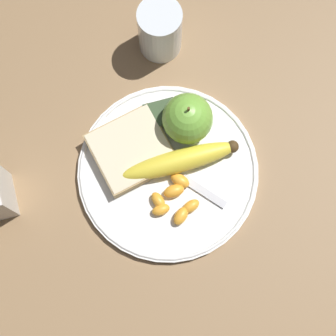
# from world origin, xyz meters

# --- Properties ---
(ground_plane) EXTENTS (3.00, 3.00, 0.00)m
(ground_plane) POSITION_xyz_m (0.00, 0.00, 0.00)
(ground_plane) COLOR olive
(plate) EXTENTS (0.28, 0.28, 0.01)m
(plate) POSITION_xyz_m (0.00, 0.00, 0.01)
(plate) COLOR white
(plate) RESTS_ON ground_plane
(juice_glass) EXTENTS (0.07, 0.07, 0.10)m
(juice_glass) POSITION_xyz_m (-0.04, -0.21, 0.05)
(juice_glass) COLOR silver
(juice_glass) RESTS_ON ground_plane
(apple) EXTENTS (0.08, 0.08, 0.09)m
(apple) POSITION_xyz_m (-0.05, -0.06, 0.05)
(apple) COLOR #72B23D
(apple) RESTS_ON plate
(banana) EXTENTS (0.18, 0.04, 0.03)m
(banana) POSITION_xyz_m (-0.02, -0.01, 0.03)
(banana) COLOR yellow
(banana) RESTS_ON plate
(bread_slice) EXTENTS (0.13, 0.13, 0.02)m
(bread_slice) POSITION_xyz_m (0.05, -0.04, 0.02)
(bread_slice) COLOR tan
(bread_slice) RESTS_ON plate
(fork) EXTENTS (0.12, 0.14, 0.00)m
(fork) POSITION_xyz_m (-0.00, -0.00, 0.01)
(fork) COLOR silver
(fork) RESTS_ON plate
(jam_packet) EXTENTS (0.05, 0.04, 0.02)m
(jam_packet) POSITION_xyz_m (-0.01, -0.09, 0.02)
(jam_packet) COLOR silver
(jam_packet) RESTS_ON plate
(orange_segment_0) EXTENTS (0.02, 0.03, 0.02)m
(orange_segment_0) POSITION_xyz_m (0.03, 0.04, 0.02)
(orange_segment_0) COLOR #F9A32D
(orange_segment_0) RESTS_ON plate
(orange_segment_1) EXTENTS (0.03, 0.02, 0.02)m
(orange_segment_1) POSITION_xyz_m (0.03, 0.06, 0.02)
(orange_segment_1) COLOR #F9A32D
(orange_segment_1) RESTS_ON plate
(orange_segment_2) EXTENTS (0.03, 0.02, 0.02)m
(orange_segment_2) POSITION_xyz_m (-0.02, 0.06, 0.02)
(orange_segment_2) COLOR #F9A32D
(orange_segment_2) RESTS_ON plate
(orange_segment_3) EXTENTS (0.03, 0.04, 0.02)m
(orange_segment_3) POSITION_xyz_m (-0.01, 0.02, 0.02)
(orange_segment_3) COLOR #F9A32D
(orange_segment_3) RESTS_ON plate
(orange_segment_4) EXTENTS (0.03, 0.03, 0.02)m
(orange_segment_4) POSITION_xyz_m (-0.00, 0.07, 0.02)
(orange_segment_4) COLOR #F9A32D
(orange_segment_4) RESTS_ON plate
(orange_segment_5) EXTENTS (0.03, 0.02, 0.02)m
(orange_segment_5) POSITION_xyz_m (-0.00, 0.03, 0.02)
(orange_segment_5) COLOR #F9A32D
(orange_segment_5) RESTS_ON plate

